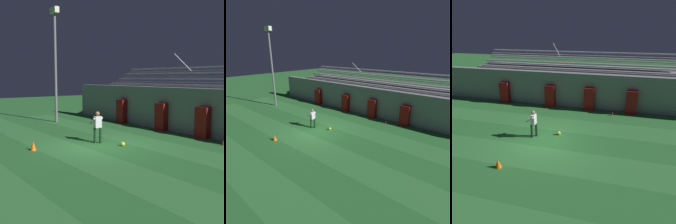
# 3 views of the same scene
# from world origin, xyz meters

# --- Properties ---
(ground_plane) EXTENTS (80.00, 80.00, 0.00)m
(ground_plane) POSITION_xyz_m (0.00, 0.00, 0.00)
(ground_plane) COLOR #2D7533
(turf_stripe_mid) EXTENTS (28.00, 2.14, 0.01)m
(turf_stripe_mid) POSITION_xyz_m (0.00, -1.73, 0.00)
(turf_stripe_mid) COLOR #38843D
(turf_stripe_mid) RESTS_ON ground
(turf_stripe_far) EXTENTS (28.00, 2.14, 0.01)m
(turf_stripe_far) POSITION_xyz_m (0.00, 2.55, 0.00)
(turf_stripe_far) COLOR #38843D
(turf_stripe_far) RESTS_ON ground
(back_wall) EXTENTS (24.00, 0.60, 2.80)m
(back_wall) POSITION_xyz_m (0.00, 6.50, 1.40)
(back_wall) COLOR gray
(back_wall) RESTS_ON ground
(padding_pillar_gate_left) EXTENTS (0.82, 0.44, 1.78)m
(padding_pillar_gate_left) POSITION_xyz_m (-1.63, 5.95, 0.89)
(padding_pillar_gate_left) COLOR maroon
(padding_pillar_gate_left) RESTS_ON ground
(padding_pillar_gate_right) EXTENTS (0.82, 0.44, 1.78)m
(padding_pillar_gate_right) POSITION_xyz_m (1.63, 5.95, 0.89)
(padding_pillar_gate_right) COLOR maroon
(padding_pillar_gate_right) RESTS_ON ground
(padding_pillar_far_left) EXTENTS (0.82, 0.44, 1.78)m
(padding_pillar_far_left) POSITION_xyz_m (-5.82, 5.95, 0.89)
(padding_pillar_far_left) COLOR maroon
(padding_pillar_far_left) RESTS_ON ground
(padding_pillar_far_right) EXTENTS (0.82, 0.44, 1.78)m
(padding_pillar_far_right) POSITION_xyz_m (4.86, 5.95, 0.89)
(padding_pillar_far_right) COLOR maroon
(padding_pillar_far_right) RESTS_ON ground
(bleacher_stand) EXTENTS (18.00, 3.35, 5.03)m
(bleacher_stand) POSITION_xyz_m (-0.00, 8.49, 1.50)
(bleacher_stand) COLOR gray
(bleacher_stand) RESTS_ON ground
(goalkeeper) EXTENTS (0.57, 0.58, 1.67)m
(goalkeeper) POSITION_xyz_m (-0.79, 0.42, 0.95)
(goalkeeper) COLOR #143319
(goalkeeper) RESTS_ON ground
(soccer_ball) EXTENTS (0.22, 0.22, 0.22)m
(soccer_ball) POSITION_xyz_m (0.59, 1.03, 0.11)
(soccer_ball) COLOR yellow
(soccer_ball) RESTS_ON ground
(traffic_cone) EXTENTS (0.30, 0.30, 0.42)m
(traffic_cone) POSITION_xyz_m (-1.19, -2.96, 0.21)
(traffic_cone) COLOR orange
(traffic_cone) RESTS_ON ground
(water_bottle) EXTENTS (0.07, 0.07, 0.24)m
(water_bottle) POSITION_xyz_m (3.55, 5.13, 0.12)
(water_bottle) COLOR red
(water_bottle) RESTS_ON ground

